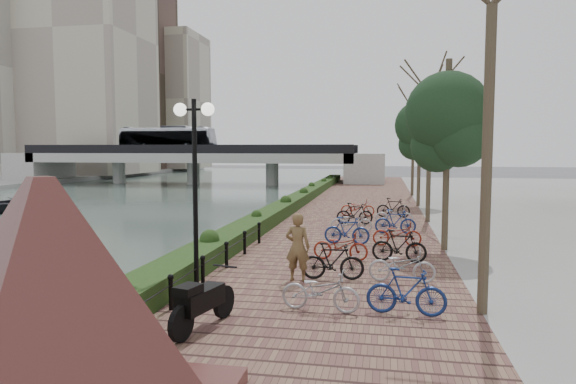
% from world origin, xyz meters
% --- Properties ---
extents(ground, '(220.00, 220.00, 0.00)m').
position_xyz_m(ground, '(0.00, 0.00, 0.00)').
color(ground, '#59595B').
rests_on(ground, ground).
extents(river_water, '(30.00, 130.00, 0.02)m').
position_xyz_m(river_water, '(-15.00, 25.00, 0.01)').
color(river_water, '#4F6359').
rests_on(river_water, ground).
extents(promenade, '(8.00, 75.00, 0.50)m').
position_xyz_m(promenade, '(4.00, 17.50, 0.25)').
color(promenade, brown).
rests_on(promenade, ground).
extents(hedge, '(1.10, 56.00, 0.60)m').
position_xyz_m(hedge, '(0.60, 20.00, 0.80)').
color(hedge, '#183312').
rests_on(hedge, promenade).
extents(chain_fence, '(0.10, 14.10, 0.70)m').
position_xyz_m(chain_fence, '(1.40, 2.00, 0.85)').
color(chain_fence, black).
rests_on(chain_fence, promenade).
extents(granite_monument, '(4.99, 4.99, 3.17)m').
position_xyz_m(granite_monument, '(2.01, -3.95, 2.11)').
color(granite_monument, '#431F1C').
rests_on(granite_monument, promenade).
extents(lamppost, '(1.02, 0.32, 4.68)m').
position_xyz_m(lamppost, '(1.38, 2.60, 3.89)').
color(lamppost, black).
rests_on(lamppost, promenade).
extents(motorcycle, '(0.98, 1.88, 1.13)m').
position_xyz_m(motorcycle, '(2.51, 0.01, 1.06)').
color(motorcycle, black).
rests_on(motorcycle, promenade).
extents(pedestrian, '(0.69, 0.49, 1.82)m').
position_xyz_m(pedestrian, '(3.70, 3.92, 1.41)').
color(pedestrian, brown).
rests_on(pedestrian, promenade).
extents(bicycle_parking, '(2.40, 17.32, 1.00)m').
position_xyz_m(bicycle_parking, '(5.49, 9.40, 0.97)').
color(bicycle_parking, '#A3A3A7').
rests_on(bicycle_parking, promenade).
extents(street_trees, '(3.20, 37.12, 6.80)m').
position_xyz_m(street_trees, '(8.00, 12.68, 3.69)').
color(street_trees, '#3C3323').
rests_on(street_trees, promenade).
extents(bridge, '(36.00, 10.77, 6.50)m').
position_xyz_m(bridge, '(-15.61, 45.00, 3.37)').
color(bridge, '#A1A29D').
rests_on(bridge, ground).
extents(boat, '(3.67, 4.89, 0.96)m').
position_xyz_m(boat, '(-17.67, 18.81, 0.50)').
color(boat, '#222328').
rests_on(boat, river_water).
extents(far_buildings, '(35.00, 38.00, 38.00)m').
position_xyz_m(far_buildings, '(-41.66, 65.91, 16.12)').
color(far_buildings, '#B8B099').
rests_on(far_buildings, far_bank).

